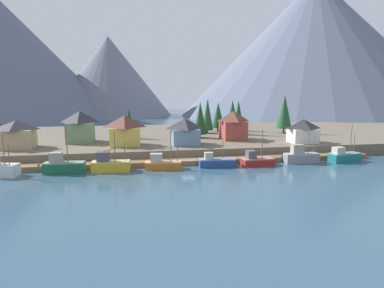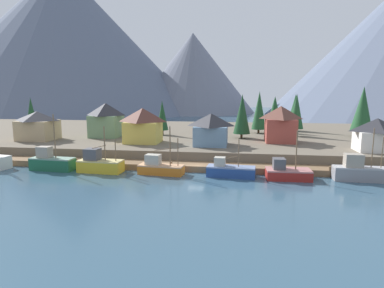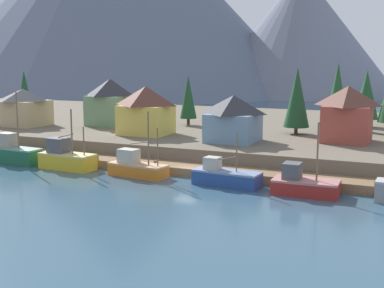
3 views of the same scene
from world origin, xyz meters
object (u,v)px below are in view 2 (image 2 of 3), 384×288
object	(u,v)px
conifer_mid_right	(259,110)
house_tan	(38,125)
fishing_boat_grey	(358,171)
fishing_boat_green	(52,162)
fishing_boat_yellow	(99,164)
house_white	(376,134)
fishing_boat_red	(287,172)
conifer_near_left	(162,115)
conifer_back_left	(31,112)
fishing_boat_blue	(230,170)
conifer_far_left	(296,111)
fishing_boat_orange	(160,167)
conifer_back_right	(242,114)
house_red	(281,124)
house_green	(106,120)
house_blue	(211,129)
conifer_near_right	(295,110)
conifer_centre	(363,109)
house_yellow	(143,125)
conifer_mid_left	(275,112)

from	to	relation	value
conifer_mid_right	house_tan	bearing A→B (deg)	-159.00
house_tan	fishing_boat_grey	bearing A→B (deg)	-14.10
fishing_boat_green	fishing_boat_yellow	size ratio (longest dim) A/B	1.25
fishing_boat_green	house_white	size ratio (longest dim) A/B	1.37
fishing_boat_red	fishing_boat_grey	bearing A→B (deg)	1.64
fishing_boat_grey	house_tan	xyz separation A→B (m)	(-58.83, 14.78, 4.18)
fishing_boat_red	conifer_near_left	distance (m)	37.05
house_tan	conifer_back_left	size ratio (longest dim) A/B	0.83
fishing_boat_blue	conifer_near_left	world-z (taller)	conifer_near_left
fishing_boat_blue	conifer_far_left	xyz separation A→B (m)	(14.03, 28.99, 7.21)
fishing_boat_orange	conifer_back_right	distance (m)	27.73
house_white	conifer_back_right	bearing A→B (deg)	150.25
fishing_boat_yellow	conifer_far_left	xyz separation A→B (m)	(34.52, 29.06, 6.83)
fishing_boat_yellow	conifer_mid_right	bearing A→B (deg)	54.98
fishing_boat_orange	house_red	size ratio (longest dim) A/B	1.03
house_red	house_green	bearing A→B (deg)	176.53
conifer_mid_right	conifer_back_left	size ratio (longest dim) A/B	1.16
house_blue	conifer_far_left	world-z (taller)	conifer_far_left
conifer_near_right	conifer_centre	distance (m)	15.98
house_blue	conifer_near_left	distance (m)	18.33
fishing_boat_blue	fishing_boat_grey	distance (m)	18.17
fishing_boat_yellow	house_green	world-z (taller)	house_green
fishing_boat_red	conifer_centre	size ratio (longest dim) A/B	0.64
house_red	conifer_back_right	world-z (taller)	conifer_back_right
conifer_far_left	house_white	bearing A→B (deg)	-60.38
house_yellow	conifer_back_left	world-z (taller)	conifer_back_left
conifer_mid_right	house_blue	bearing A→B (deg)	-116.96
conifer_mid_right	fishing_boat_green	bearing A→B (deg)	-136.43
fishing_boat_yellow	conifer_back_right	bearing A→B (deg)	50.55
fishing_boat_blue	fishing_boat_red	world-z (taller)	fishing_boat_red
fishing_boat_yellow	conifer_near_right	size ratio (longest dim) A/B	0.77
conifer_mid_left	conifer_mid_right	xyz separation A→B (m)	(-4.01, -3.06, 0.45)
house_green	conifer_near_left	xyz separation A→B (m)	(11.65, 5.06, 0.71)
conifer_centre	conifer_far_left	bearing A→B (deg)	-177.58
house_green	conifer_mid_left	xyz separation A→B (m)	(38.23, 14.54, 1.25)
fishing_boat_yellow	fishing_boat_grey	size ratio (longest dim) A/B	0.96
fishing_boat_grey	house_tan	size ratio (longest dim) A/B	1.04
fishing_boat_orange	conifer_mid_left	world-z (taller)	conifer_mid_left
fishing_boat_red	conifer_mid_right	size ratio (longest dim) A/B	0.70
house_red	house_tan	bearing A→B (deg)	-175.28
fishing_boat_orange	conifer_far_left	size ratio (longest dim) A/B	0.77
house_white	house_red	world-z (taller)	house_red
house_blue	conifer_centre	xyz separation A→B (m)	(32.37, 16.22, 3.24)
fishing_boat_grey	house_red	bearing A→B (deg)	115.60
conifer_back_right	fishing_boat_yellow	bearing A→B (deg)	-133.08
house_green	conifer_centre	distance (m)	57.21
fishing_boat_blue	house_white	bearing A→B (deg)	28.88
conifer_mid_left	conifer_far_left	size ratio (longest dim) A/B	0.93
conifer_back_right	house_yellow	bearing A→B (deg)	-154.60
fishing_boat_red	house_red	world-z (taller)	house_red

